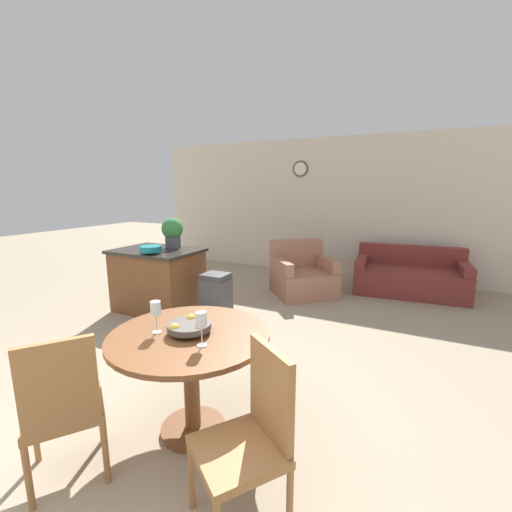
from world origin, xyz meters
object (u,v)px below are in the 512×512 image
at_px(fruit_bowl, 189,326).
at_px(dining_table, 190,356).
at_px(dining_chair_near_left, 63,404).
at_px(potted_plant, 173,231).
at_px(wine_glass_right, 201,321).
at_px(dining_chair_near_right, 252,431).
at_px(trash_bin, 216,297).
at_px(couch, 410,277).
at_px(wine_glass_left, 156,310).
at_px(kitchen_island, 158,280).
at_px(teal_bowl, 151,249).
at_px(armchair, 302,276).

bearing_deg(fruit_bowl, dining_table, 94.92).
relative_size(dining_chair_near_left, potted_plant, 2.23).
bearing_deg(dining_table, wine_glass_right, -32.44).
height_order(dining_chair_near_right, trash_bin, dining_chair_near_right).
bearing_deg(dining_chair_near_left, couch, 17.92).
distance_m(wine_glass_left, potted_plant, 2.76).
relative_size(dining_table, kitchen_island, 0.94).
bearing_deg(fruit_bowl, teal_bowl, 138.95).
xyz_separation_m(wine_glass_left, kitchen_island, (-1.76, 1.94, -0.48)).
height_order(wine_glass_right, teal_bowl, same).
distance_m(wine_glass_left, teal_bowl, 2.35).
distance_m(kitchen_island, couch, 4.06).
distance_m(teal_bowl, potted_plant, 0.53).
xyz_separation_m(wine_glass_left, armchair, (-0.16, 3.58, -0.63)).
xyz_separation_m(dining_chair_near_left, wine_glass_left, (0.19, 0.59, 0.41)).
relative_size(dining_chair_near_right, trash_bin, 1.50).
xyz_separation_m(wine_glass_right, teal_bowl, (-2.02, 1.72, 0.02)).
bearing_deg(armchair, dining_table, -124.99).
relative_size(kitchen_island, armchair, 0.94).
bearing_deg(armchair, couch, -12.67).
bearing_deg(teal_bowl, potted_plant, 95.06).
bearing_deg(potted_plant, dining_chair_near_right, -44.18).
relative_size(dining_table, fruit_bowl, 3.68).
relative_size(dining_table, potted_plant, 2.59).
xyz_separation_m(dining_table, fruit_bowl, (0.00, -0.00, 0.22)).
distance_m(dining_chair_near_left, teal_bowl, 2.73).
height_order(dining_table, potted_plant, potted_plant).
bearing_deg(potted_plant, couch, 35.99).
distance_m(dining_chair_near_left, trash_bin, 2.64).
bearing_deg(trash_bin, dining_chair_near_left, -76.36).
distance_m(dining_table, wine_glass_right, 0.41).
distance_m(dining_table, dining_chair_near_right, 0.79).
distance_m(kitchen_island, teal_bowl, 0.57).
bearing_deg(dining_chair_near_left, fruit_bowl, 5.67).
bearing_deg(teal_bowl, couch, 41.98).
distance_m(dining_chair_near_right, couch, 4.77).
xyz_separation_m(wine_glass_left, teal_bowl, (-1.63, 1.69, 0.02)).
height_order(teal_bowl, armchair, teal_bowl).
bearing_deg(dining_chair_near_left, trash_bin, 49.39).
xyz_separation_m(fruit_bowl, kitchen_island, (-1.97, 1.85, -0.36)).
bearing_deg(kitchen_island, teal_bowl, -61.48).
relative_size(dining_chair_near_right, teal_bowl, 3.35).
height_order(dining_table, trash_bin, dining_table).
relative_size(dining_chair_near_left, dining_chair_near_right, 1.00).
relative_size(dining_chair_near_right, wine_glass_left, 4.22).
bearing_deg(teal_bowl, dining_chair_near_right, -38.33).
xyz_separation_m(kitchen_island, couch, (3.19, 2.50, -0.18)).
xyz_separation_m(dining_chair_near_left, wine_glass_right, (0.58, 0.56, 0.41)).
bearing_deg(potted_plant, dining_table, -48.10).
distance_m(dining_chair_near_left, fruit_bowl, 0.84).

